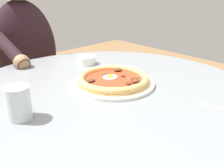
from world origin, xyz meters
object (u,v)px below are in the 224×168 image
at_px(diner_person, 29,87).
at_px(ramekin_capers, 86,60).
at_px(pizza_on_plate, 113,80).
at_px(cafe_chair_diner, 21,82).
at_px(dining_table, 108,126).
at_px(water_glass, 18,105).

bearing_deg(diner_person, ramekin_capers, -170.37).
relative_size(pizza_on_plate, cafe_chair_diner, 0.34).
height_order(dining_table, cafe_chair_diner, cafe_chair_diner).
bearing_deg(diner_person, pizza_on_plate, 179.55).
relative_size(diner_person, cafe_chair_diner, 1.38).
bearing_deg(pizza_on_plate, dining_table, 121.87).
xyz_separation_m(water_glass, ramekin_capers, (0.26, -0.43, -0.02)).
distance_m(water_glass, diner_person, 0.83).
bearing_deg(dining_table, diner_person, -5.29).
relative_size(water_glass, diner_person, 0.08).
distance_m(water_glass, ramekin_capers, 0.50).
relative_size(water_glass, cafe_chair_diner, 0.11).
bearing_deg(cafe_chair_diner, pizza_on_plate, 178.61).
height_order(pizza_on_plate, ramekin_capers, pizza_on_plate).
bearing_deg(dining_table, cafe_chair_diner, -5.41).
xyz_separation_m(ramekin_capers, cafe_chair_diner, (0.59, 0.06, -0.26)).
height_order(diner_person, cafe_chair_diner, diner_person).
xyz_separation_m(pizza_on_plate, diner_person, (0.70, -0.01, -0.24)).
height_order(ramekin_capers, cafe_chair_diner, cafe_chair_diner).
xyz_separation_m(pizza_on_plate, cafe_chair_diner, (0.84, -0.02, -0.25)).
distance_m(pizza_on_plate, cafe_chair_diner, 0.88).
relative_size(dining_table, ramekin_capers, 13.24).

